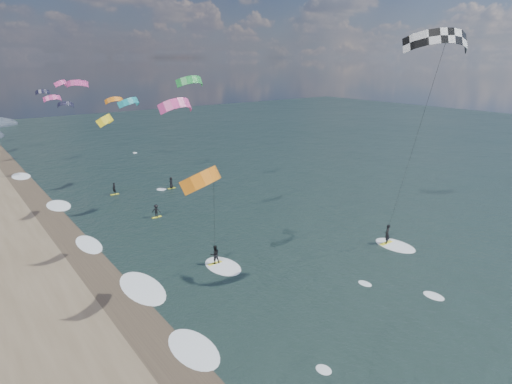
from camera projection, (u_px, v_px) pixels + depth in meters
ground at (378, 334)px, 28.16m from camera, size 260.00×260.00×0.00m
wet_sand_strip at (144, 327)px, 28.87m from camera, size 3.00×240.00×0.00m
kitesurfer_near_a at (435, 83)px, 31.52m from camera, size 8.14×9.37×19.77m
kitesurfer_near_b at (216, 206)px, 31.03m from camera, size 7.13×8.96×11.35m
far_kitesurfers at (154, 196)px, 53.84m from camera, size 8.41×12.19×1.62m
bg_kite_field at (95, 95)px, 64.68m from camera, size 13.73×71.38×7.86m
shoreline_surf at (134, 292)px, 33.18m from camera, size 2.40×79.40×0.11m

